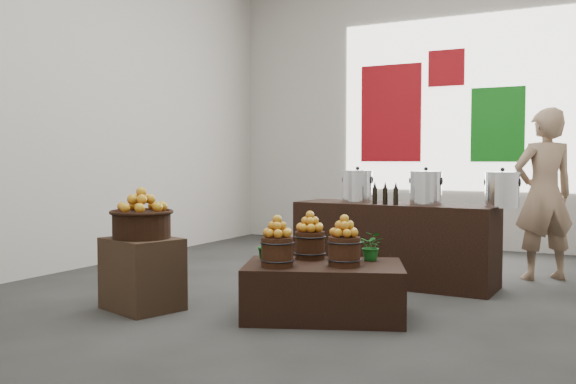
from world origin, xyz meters
The scene contains 24 objects.
ground centered at (0.00, 0.00, 0.00)m, with size 7.00×7.00×0.00m, color #343532.
back_wall centered at (0.00, 3.50, 2.00)m, with size 6.00×0.04×4.00m, color #B1ADA4.
back_opening centered at (0.30, 3.48, 2.00)m, with size 3.20×0.02×2.40m, color white.
deco_red_left centered at (-0.60, 3.47, 1.90)m, with size 0.90×0.04×1.40m, color maroon.
deco_green_right centered at (0.90, 3.47, 1.70)m, with size 0.70×0.04×1.00m, color #116F16.
deco_red_upper centered at (0.20, 3.47, 2.50)m, with size 0.50×0.04×0.50m, color maroon.
crate centered at (-1.04, -1.42, 0.30)m, with size 0.59×0.48×0.59m, color #463120.
wicker_basket centered at (-1.04, -1.42, 0.70)m, with size 0.47×0.47×0.22m, color black.
apples_in_basket centered at (-1.04, -1.42, 0.91)m, with size 0.37×0.37×0.20m, color #A00514, non-canonical shape.
display_table centered at (0.40, -0.95, 0.21)m, with size 1.22×0.75×0.42m, color black.
apple_bucket_front_left centered at (0.14, -1.24, 0.54)m, with size 0.24×0.24×0.23m, color #3A1B0F.
apples_in_bucket_front_left centered at (0.14, -1.24, 0.73)m, with size 0.18×0.18×0.16m, color #A00514, non-canonical shape.
apple_bucket_front_right centered at (0.58, -0.98, 0.54)m, with size 0.24×0.24×0.23m, color #3A1B0F.
apples_in_bucket_front_right centered at (0.58, -0.98, 0.73)m, with size 0.18×0.18×0.16m, color #A00514, non-canonical shape.
apple_bucket_rear centered at (0.20, -0.79, 0.54)m, with size 0.24×0.24×0.23m, color #3A1B0F.
apples_in_bucket_rear centered at (0.20, -0.79, 0.73)m, with size 0.18×0.18×0.16m, color #A00514, non-canonical shape.
herb_garnish_right centered at (0.67, -0.63, 0.54)m, with size 0.21×0.18×0.24m, color #115518.
herb_garnish_left centered at (-0.08, -1.03, 0.55)m, with size 0.14×0.11×0.26m, color #115518.
counter centered at (0.44, 0.61, 0.40)m, with size 1.96×0.62×0.80m, color black.
stock_pot_left centered at (0.04, 0.62, 0.95)m, with size 0.30×0.30×0.30m, color silver.
stock_pot_center centered at (0.75, 0.60, 0.95)m, with size 0.30×0.30×0.30m, color silver.
stock_pot_right centered at (1.47, 0.59, 0.95)m, with size 0.30×0.30×0.30m, color silver.
oil_cruets centered at (0.44, 0.41, 0.91)m, with size 0.21×0.05×0.22m, color black, non-canonical shape.
shopper centered at (1.72, 1.54, 0.88)m, with size 0.64×0.42×1.76m, color #8D7156.
Camera 1 is at (2.50, -5.47, 1.25)m, focal length 40.00 mm.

